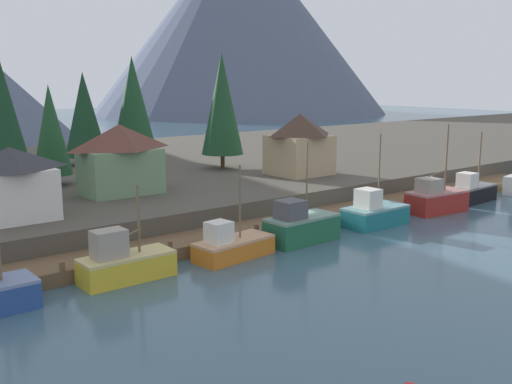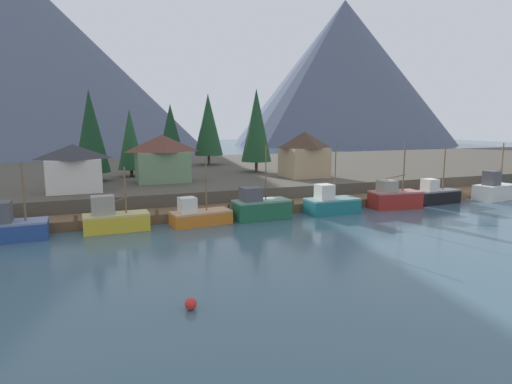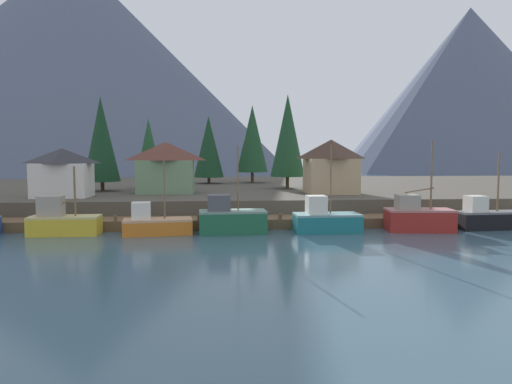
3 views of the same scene
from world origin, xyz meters
name	(u,v)px [view 3 (image 3 of 3)]	position (x,y,z in m)	size (l,w,h in m)	color
ground_plane	(233,211)	(0.00, 20.00, -0.50)	(400.00, 400.00, 1.00)	#3D5B6B
dock	(239,222)	(0.00, 1.99, 0.50)	(80.00, 4.00, 1.60)	brown
shoreline_bank	(231,192)	(0.00, 32.00, 1.25)	(400.00, 56.00, 2.50)	#4C473D
mountain_west_peak	(74,66)	(-53.48, 128.09, 39.26)	(158.68, 158.68, 78.53)	#4C566B
mountain_central_peak	(468,91)	(105.98, 149.81, 35.22)	(111.10, 111.10, 70.45)	#4C566B
fishing_boat_yellow	(63,222)	(-16.44, -1.39, 1.22)	(6.28, 2.53, 6.35)	gold
fishing_boat_orange	(156,224)	(-7.93, -1.81, 0.97)	(6.52, 3.30, 6.95)	#CC6B1E
fishing_boat_green	(231,219)	(-0.93, -1.67, 1.35)	(6.36, 3.05, 8.24)	#1E5B3D
fishing_boat_teal	(325,220)	(8.13, -1.72, 1.16)	(6.29, 3.13, 8.38)	#196B70
fishing_boat_red	(418,217)	(17.19, -1.90, 1.33)	(6.53, 3.53, 8.75)	maroon
fishing_boat_black	(487,217)	(24.53, -1.39, 1.18)	(6.36, 2.53, 7.58)	black
house_white	(62,172)	(-20.03, 9.93, 5.38)	(6.39, 4.66, 5.65)	silver
house_tan	(331,166)	(12.19, 12.85, 5.99)	(6.46, 5.94, 6.83)	tan
house_green	(166,167)	(-8.77, 14.66, 5.84)	(7.37, 4.76, 6.54)	#6B8E66
conifer_near_left	(101,139)	(-17.76, 18.96, 9.49)	(4.81, 4.81, 12.67)	#4C3823
conifer_near_right	(288,136)	(7.99, 21.94, 10.20)	(4.99, 4.99, 13.67)	#4C3823
conifer_mid_left	(149,150)	(-12.11, 23.24, 8.11)	(3.93, 3.93, 10.15)	#4C3823
conifer_mid_right	(252,139)	(3.93, 36.83, 10.26)	(5.53, 5.53, 13.63)	#4C3823
conifer_back_left	(209,147)	(-3.72, 34.93, 8.79)	(5.14, 5.14, 11.51)	#4C3823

